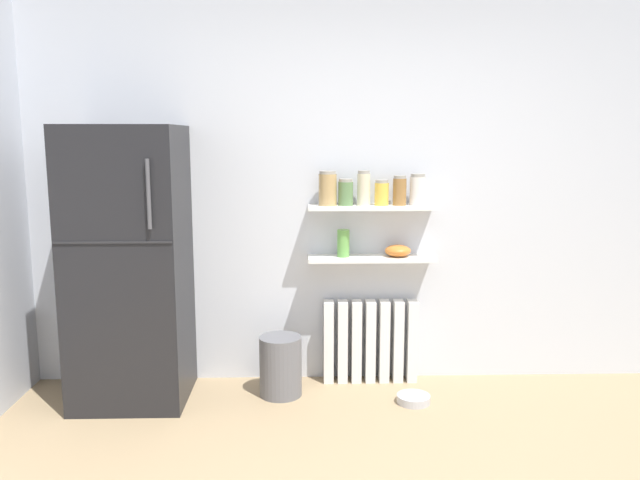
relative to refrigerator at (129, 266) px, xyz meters
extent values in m
cube|color=silver|center=(1.45, 0.37, 0.42)|extent=(7.04, 0.10, 2.60)
cube|color=black|center=(0.00, 0.00, 0.00)|extent=(0.70, 0.64, 1.75)
cube|color=#262628|center=(0.00, -0.33, 0.20)|extent=(0.68, 0.01, 0.01)
cylinder|color=#4C4C51|center=(0.22, -0.34, 0.48)|extent=(0.02, 0.02, 0.40)
cube|color=white|center=(1.27, 0.24, -0.59)|extent=(0.07, 0.12, 0.57)
cube|color=white|center=(1.37, 0.24, -0.59)|extent=(0.07, 0.12, 0.57)
cube|color=white|center=(1.46, 0.24, -0.59)|extent=(0.07, 0.12, 0.57)
cube|color=white|center=(1.56, 0.24, -0.59)|extent=(0.07, 0.12, 0.57)
cube|color=white|center=(1.66, 0.24, -0.59)|extent=(0.07, 0.12, 0.57)
cube|color=white|center=(1.75, 0.24, -0.59)|extent=(0.07, 0.12, 0.57)
cube|color=white|center=(1.85, 0.24, -0.59)|extent=(0.07, 0.12, 0.57)
cube|color=white|center=(1.56, 0.21, 0.00)|extent=(0.85, 0.22, 0.02)
cube|color=white|center=(1.56, 0.21, 0.34)|extent=(0.85, 0.22, 0.02)
cylinder|color=tan|center=(1.26, 0.21, 0.46)|extent=(0.12, 0.12, 0.21)
cylinder|color=gray|center=(1.26, 0.21, 0.57)|extent=(0.11, 0.11, 0.02)
cylinder|color=#5B7F4C|center=(1.38, 0.21, 0.43)|extent=(0.10, 0.10, 0.16)
cylinder|color=gray|center=(1.38, 0.21, 0.52)|extent=(0.09, 0.09, 0.02)
cylinder|color=beige|center=(1.50, 0.21, 0.46)|extent=(0.09, 0.09, 0.21)
cylinder|color=gray|center=(1.50, 0.21, 0.58)|extent=(0.08, 0.08, 0.02)
cylinder|color=yellow|center=(1.62, 0.21, 0.43)|extent=(0.09, 0.09, 0.15)
cylinder|color=gray|center=(1.62, 0.21, 0.52)|extent=(0.09, 0.09, 0.02)
cylinder|color=olive|center=(1.74, 0.21, 0.45)|extent=(0.09, 0.09, 0.18)
cylinder|color=gray|center=(1.74, 0.21, 0.54)|extent=(0.08, 0.08, 0.02)
cylinder|color=silver|center=(1.86, 0.21, 0.45)|extent=(0.10, 0.10, 0.19)
cylinder|color=gray|center=(1.86, 0.21, 0.55)|extent=(0.10, 0.10, 0.02)
cylinder|color=#66A84C|center=(1.37, 0.21, 0.10)|extent=(0.08, 0.08, 0.18)
ellipsoid|color=orange|center=(1.74, 0.21, 0.05)|extent=(0.17, 0.17, 0.08)
cylinder|color=slate|center=(0.95, 0.01, -0.68)|extent=(0.28, 0.28, 0.40)
cylinder|color=#B7B7BC|center=(1.80, -0.14, -0.85)|extent=(0.21, 0.21, 0.05)
camera|label=1|loc=(1.10, -3.94, 0.81)|focal=35.41mm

